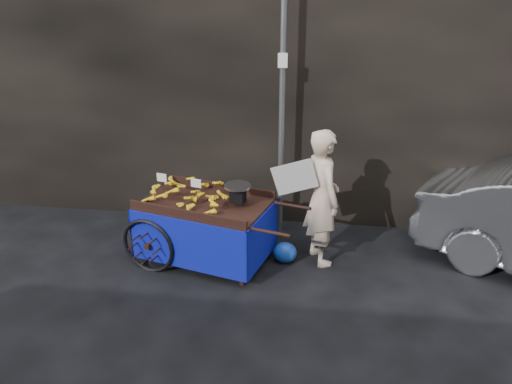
# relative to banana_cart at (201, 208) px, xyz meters

# --- Properties ---
(ground) EXTENTS (80.00, 80.00, 0.00)m
(ground) POSITION_rel_banana_cart_xyz_m (0.61, -0.39, -0.72)
(ground) COLOR black
(ground) RESTS_ON ground
(building_wall) EXTENTS (13.50, 2.00, 5.00)m
(building_wall) POSITION_rel_banana_cart_xyz_m (1.00, 2.21, 1.78)
(building_wall) COLOR black
(building_wall) RESTS_ON ground
(street_pole) EXTENTS (0.12, 0.10, 4.00)m
(street_pole) POSITION_rel_banana_cart_xyz_m (0.91, 0.91, 1.29)
(street_pole) COLOR slate
(street_pole) RESTS_ON ground
(banana_cart) EXTENTS (2.30, 1.46, 1.16)m
(banana_cart) POSITION_rel_banana_cart_xyz_m (0.00, 0.00, 0.00)
(banana_cart) COLOR black
(banana_cart) RESTS_ON ground
(vendor) EXTENTS (0.95, 0.75, 1.73)m
(vendor) POSITION_rel_banana_cart_xyz_m (1.48, 0.16, 0.15)
(vendor) COLOR beige
(vendor) RESTS_ON ground
(plastic_bag) EXTENTS (0.30, 0.24, 0.27)m
(plastic_bag) POSITION_rel_banana_cart_xyz_m (1.06, 0.03, -0.58)
(plastic_bag) COLOR blue
(plastic_bag) RESTS_ON ground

